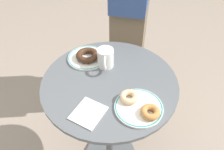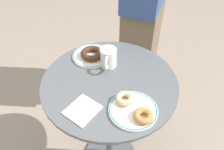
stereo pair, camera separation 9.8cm
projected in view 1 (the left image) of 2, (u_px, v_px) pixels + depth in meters
cafe_table at (110, 113)px, 1.17m from camera, size 0.64×0.64×0.76m
plate_left at (87, 58)px, 1.12m from camera, size 0.20×0.20×0.01m
plate_right at (139, 107)px, 0.88m from camera, size 0.20×0.20×0.01m
donut_chocolate at (87, 55)px, 1.10m from camera, size 0.16×0.16×0.03m
donut_old_fashioned at (150, 112)px, 0.84m from camera, size 0.11×0.11×0.03m
donut_glazed at (129, 97)px, 0.89m from camera, size 0.11×0.11×0.03m
paper_napkin at (88, 113)px, 0.86m from camera, size 0.14×0.15×0.01m
coffee_mug at (105, 58)px, 1.04m from camera, size 0.10×0.11×0.10m
person_figure at (131, 9)px, 1.45m from camera, size 0.43×0.51×1.64m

